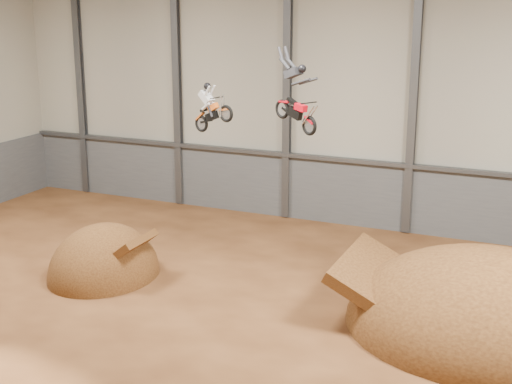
% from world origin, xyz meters
% --- Properties ---
extents(floor, '(40.00, 40.00, 0.00)m').
position_xyz_m(floor, '(0.00, 0.00, 0.00)').
color(floor, '#4B2814').
rests_on(floor, ground).
extents(back_wall, '(40.00, 0.10, 14.00)m').
position_xyz_m(back_wall, '(0.00, 15.00, 7.00)').
color(back_wall, '#A7A394').
rests_on(back_wall, ground).
extents(lower_band_back, '(39.80, 0.18, 3.50)m').
position_xyz_m(lower_band_back, '(0.00, 14.90, 1.75)').
color(lower_band_back, '#55585C').
rests_on(lower_band_back, ground).
extents(steel_rail, '(39.80, 0.35, 0.20)m').
position_xyz_m(steel_rail, '(0.00, 14.75, 3.55)').
color(steel_rail, '#47494F').
rests_on(steel_rail, lower_band_back).
extents(steel_column_0, '(0.40, 0.36, 13.90)m').
position_xyz_m(steel_column_0, '(-16.67, 14.80, 7.00)').
color(steel_column_0, '#47494F').
rests_on(steel_column_0, ground).
extents(steel_column_1, '(0.40, 0.36, 13.90)m').
position_xyz_m(steel_column_1, '(-10.00, 14.80, 7.00)').
color(steel_column_1, '#47494F').
rests_on(steel_column_1, ground).
extents(steel_column_2, '(0.40, 0.36, 13.90)m').
position_xyz_m(steel_column_2, '(-3.33, 14.80, 7.00)').
color(steel_column_2, '#47494F').
rests_on(steel_column_2, ground).
extents(steel_column_3, '(0.40, 0.36, 13.90)m').
position_xyz_m(steel_column_3, '(3.33, 14.80, 7.00)').
color(steel_column_3, '#47494F').
rests_on(steel_column_3, ground).
extents(takeoff_ramp, '(4.59, 5.29, 4.59)m').
position_xyz_m(takeoff_ramp, '(-7.44, 3.59, 0.00)').
color(takeoff_ramp, '#402310').
rests_on(takeoff_ramp, ground).
extents(landing_ramp, '(10.22, 9.04, 5.90)m').
position_xyz_m(landing_ramp, '(8.42, 4.73, 0.00)').
color(landing_ramp, '#402310').
rests_on(landing_ramp, ground).
extents(fmx_rider_a, '(2.97, 1.63, 2.72)m').
position_xyz_m(fmx_rider_a, '(-3.13, 6.07, 7.49)').
color(fmx_rider_a, orange).
extents(fmx_rider_b, '(3.76, 2.55, 3.46)m').
position_xyz_m(fmx_rider_b, '(0.66, 5.26, 8.26)').
color(fmx_rider_b, red).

